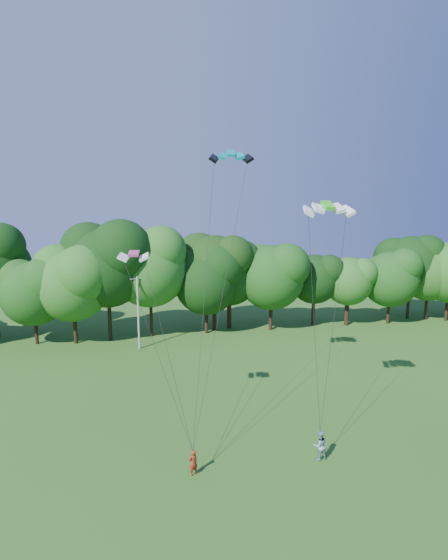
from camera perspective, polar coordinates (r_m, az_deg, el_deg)
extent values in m
cylinder|color=#B2B1A9|center=(47.76, -11.14, -4.27)|extent=(0.20, 0.20, 7.94)
cube|color=#B2B1A9|center=(46.99, -11.29, 0.19)|extent=(1.49, 0.71, 0.08)
imported|color=#9F2814|center=(27.36, -4.05, -22.68)|extent=(0.66, 0.57, 1.54)
imported|color=#899EBE|center=(29.14, 12.38, -20.34)|extent=(0.99, 0.81, 1.86)
cube|color=#048A92|center=(31.80, 0.90, 16.20)|extent=(3.11, 1.74, 0.62)
cube|color=#39D31F|center=(27.84, 13.41, 9.47)|extent=(3.15, 1.73, 0.61)
cube|color=#C3367D|center=(27.58, -11.72, 3.41)|extent=(2.01, 1.16, 0.34)
cylinder|color=#2F2312|center=(54.45, -1.27, -4.17)|extent=(0.48, 0.48, 4.54)
ellipsoid|color=black|center=(53.32, -1.29, 2.08)|extent=(9.08, 9.08, 9.91)
cylinder|color=#371E16|center=(65.20, 24.90, -2.96)|extent=(0.53, 0.53, 4.08)
ellipsoid|color=#245319|center=(64.31, 25.25, 1.73)|extent=(8.16, 8.16, 8.91)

